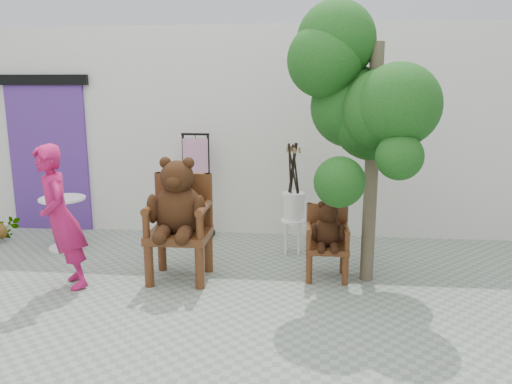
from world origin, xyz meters
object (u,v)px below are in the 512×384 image
(stool_bucket, at_px, (293,206))
(person, at_px, (61,218))
(chair_small, at_px, (327,233))
(chair_big, at_px, (179,210))
(display_stand, at_px, (197,198))
(tree, at_px, (365,100))
(cafe_table, at_px, (64,217))

(stool_bucket, bearing_deg, person, -150.19)
(chair_small, distance_m, person, 2.92)
(chair_big, relative_size, display_stand, 0.93)
(person, bearing_deg, chair_big, 72.82)
(person, distance_m, stool_bucket, 2.82)
(chair_big, height_order, tree, tree)
(cafe_table, height_order, display_stand, display_stand)
(chair_big, distance_m, chair_small, 1.70)
(person, relative_size, stool_bucket, 1.08)
(chair_big, bearing_deg, chair_small, 6.18)
(person, height_order, cafe_table, person)
(chair_big, distance_m, stool_bucket, 1.62)
(chair_big, xyz_separation_m, person, (-1.19, -0.39, -0.02))
(person, xyz_separation_m, tree, (3.20, 0.55, 1.23))
(cafe_table, relative_size, stool_bucket, 0.48)
(chair_small, bearing_deg, display_stand, 142.11)
(cafe_table, bearing_deg, chair_small, -11.69)
(cafe_table, xyz_separation_m, stool_bucket, (3.08, 0.11, 0.20))
(cafe_table, bearing_deg, stool_bucket, 1.99)
(chair_big, xyz_separation_m, stool_bucket, (1.25, 1.01, -0.16))
(chair_big, distance_m, person, 1.25)
(person, bearing_deg, chair_small, 65.94)
(chair_small, distance_m, stool_bucket, 0.93)
(chair_big, distance_m, display_stand, 1.61)
(person, bearing_deg, display_stand, 116.90)
(person, relative_size, display_stand, 1.04)
(chair_small, bearing_deg, cafe_table, 168.31)
(cafe_table, height_order, tree, tree)
(person, xyz_separation_m, display_stand, (1.04, 1.98, -0.20))
(display_stand, distance_m, tree, 2.95)
(stool_bucket, relative_size, tree, 0.48)
(display_stand, bearing_deg, tree, -32.24)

